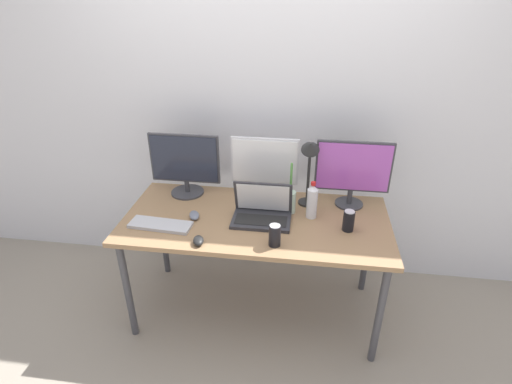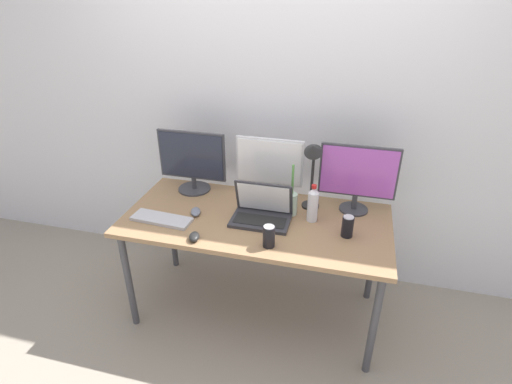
% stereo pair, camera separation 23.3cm
% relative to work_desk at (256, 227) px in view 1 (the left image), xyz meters
% --- Properties ---
extents(ground_plane, '(16.00, 16.00, 0.00)m').
position_rel_work_desk_xyz_m(ground_plane, '(0.00, 0.00, -0.68)').
color(ground_plane, gray).
extents(wall_back, '(7.00, 0.08, 2.60)m').
position_rel_work_desk_xyz_m(wall_back, '(0.00, 0.59, 0.62)').
color(wall_back, silver).
rests_on(wall_back, ground).
extents(work_desk, '(1.61, 0.75, 0.74)m').
position_rel_work_desk_xyz_m(work_desk, '(0.00, 0.00, 0.00)').
color(work_desk, '#424247').
rests_on(work_desk, ground).
extents(monitor_left, '(0.46, 0.22, 0.42)m').
position_rel_work_desk_xyz_m(monitor_left, '(-0.50, 0.26, 0.28)').
color(monitor_left, '#38383D').
rests_on(monitor_left, work_desk).
extents(monitor_center, '(0.43, 0.18, 0.41)m').
position_rel_work_desk_xyz_m(monitor_center, '(0.02, 0.27, 0.29)').
color(monitor_center, silver).
rests_on(monitor_center, work_desk).
extents(monitor_right, '(0.46, 0.18, 0.43)m').
position_rel_work_desk_xyz_m(monitor_right, '(0.57, 0.25, 0.30)').
color(monitor_right, '#38383D').
rests_on(monitor_right, work_desk).
extents(laptop_silver, '(0.35, 0.22, 0.23)m').
position_rel_work_desk_xyz_m(laptop_silver, '(0.04, -0.01, 0.12)').
color(laptop_silver, '#2D2D33').
rests_on(laptop_silver, work_desk).
extents(keyboard_main, '(0.37, 0.15, 0.02)m').
position_rel_work_desk_xyz_m(keyboard_main, '(-0.54, -0.17, 0.07)').
color(keyboard_main, '#B2B2B7').
rests_on(keyboard_main, work_desk).
extents(mouse_by_keyboard, '(0.08, 0.10, 0.04)m').
position_rel_work_desk_xyz_m(mouse_by_keyboard, '(-0.28, -0.30, 0.08)').
color(mouse_by_keyboard, black).
rests_on(mouse_by_keyboard, work_desk).
extents(mouse_by_laptop, '(0.09, 0.12, 0.03)m').
position_rel_work_desk_xyz_m(mouse_by_laptop, '(-0.37, -0.05, 0.08)').
color(mouse_by_laptop, slate).
rests_on(mouse_by_laptop, work_desk).
extents(water_bottle, '(0.06, 0.06, 0.24)m').
position_rel_work_desk_xyz_m(water_bottle, '(0.33, 0.06, 0.17)').
color(water_bottle, silver).
rests_on(water_bottle, work_desk).
extents(soda_can_near_keyboard, '(0.07, 0.07, 0.13)m').
position_rel_work_desk_xyz_m(soda_can_near_keyboard, '(0.54, -0.06, 0.13)').
color(soda_can_near_keyboard, black).
rests_on(soda_can_near_keyboard, work_desk).
extents(soda_can_by_laptop, '(0.07, 0.07, 0.13)m').
position_rel_work_desk_xyz_m(soda_can_by_laptop, '(0.14, -0.26, 0.13)').
color(soda_can_by_laptop, black).
rests_on(soda_can_by_laptop, work_desk).
extents(bamboo_vase, '(0.07, 0.07, 0.33)m').
position_rel_work_desk_xyz_m(bamboo_vase, '(0.20, 0.10, 0.14)').
color(bamboo_vase, '#B2D1B7').
rests_on(bamboo_vase, work_desk).
extents(desk_lamp, '(0.11, 0.18, 0.47)m').
position_rel_work_desk_xyz_m(desk_lamp, '(0.30, 0.18, 0.39)').
color(desk_lamp, black).
rests_on(desk_lamp, work_desk).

